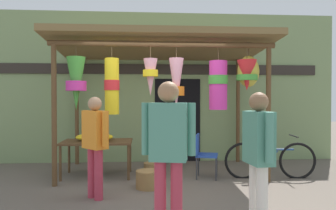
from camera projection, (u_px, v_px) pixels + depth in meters
ground_plane at (156, 185)px, 5.73m from camera, size 30.00×30.00×0.00m
shop_facade at (152, 87)px, 7.98m from camera, size 9.01×0.29×3.60m
market_stall_canopy at (164, 58)px, 6.45m from camera, size 4.31×2.42×2.76m
display_table at (97, 144)px, 6.38m from camera, size 1.35×0.81×0.70m
flower_heap_on_table at (95, 137)px, 6.37m from camera, size 0.72×0.51×0.15m
folding_chair at (203, 152)px, 6.24m from camera, size 0.49×0.49×0.84m
wicker_basket_by_table at (153, 169)px, 6.47m from camera, size 0.37×0.37×0.25m
wicker_basket_spare at (149, 179)px, 5.54m from camera, size 0.43×0.43×0.30m
parked_bicycle at (270, 160)px, 6.23m from camera, size 1.75×0.44×0.92m
vendor_in_orange at (258, 151)px, 3.66m from camera, size 0.26×0.59×1.59m
customer_foreground at (95, 139)px, 4.94m from camera, size 0.43×0.46×1.55m
shopper_by_bananas at (168, 145)px, 3.55m from camera, size 0.58×0.30×1.71m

